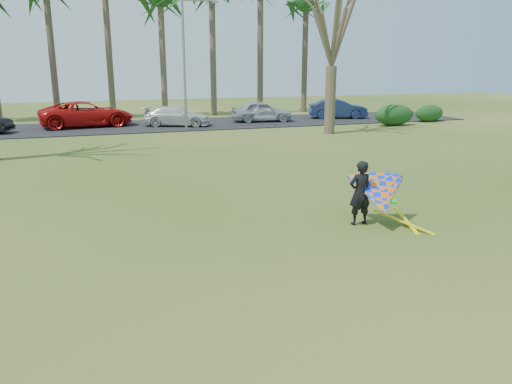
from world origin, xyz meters
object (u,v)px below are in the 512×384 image
object	(u,v)px
car_2	(87,114)
kite_flyer	(378,194)
bare_tree_right	(333,20)
streetlight	(187,58)
car_4	(262,111)
car_3	(177,116)
car_5	(338,109)

from	to	relation	value
car_2	kite_flyer	distance (m)	25.06
bare_tree_right	car_2	xyz separation A→B (m)	(-13.93, 7.67, -5.67)
streetlight	car_4	distance (m)	7.44
car_3	car_5	xyz separation A→B (m)	(12.42, 0.87, 0.07)
kite_flyer	car_2	bearing A→B (deg)	106.68
car_2	kite_flyer	xyz separation A→B (m)	(7.19, -24.00, -0.04)
car_5	car_4	bearing A→B (deg)	110.67
streetlight	car_4	size ratio (longest dim) A/B	1.86
car_2	car_5	bearing A→B (deg)	-100.25
car_4	streetlight	bearing A→B (deg)	121.96
car_2	car_5	xyz separation A→B (m)	(18.17, -0.59, -0.11)
bare_tree_right	streetlight	xyz separation A→B (m)	(-7.84, 4.00, -2.10)
bare_tree_right	car_5	distance (m)	10.08
car_5	car_2	bearing A→B (deg)	105.96
kite_flyer	car_5	bearing A→B (deg)	64.88
streetlight	car_2	world-z (taller)	streetlight
streetlight	car_3	size ratio (longest dim) A/B	1.79
streetlight	car_3	distance (m)	4.38
bare_tree_right	streetlight	bearing A→B (deg)	152.97
bare_tree_right	streetlight	size ratio (longest dim) A/B	1.15
car_2	kite_flyer	size ratio (longest dim) A/B	2.50
car_3	car_2	bearing A→B (deg)	97.27
streetlight	car_2	bearing A→B (deg)	148.91
bare_tree_right	car_4	size ratio (longest dim) A/B	2.14
car_2	car_4	world-z (taller)	car_2
car_4	car_5	world-z (taller)	car_4
car_3	kite_flyer	size ratio (longest dim) A/B	1.87
kite_flyer	streetlight	bearing A→B (deg)	93.10
bare_tree_right	car_2	world-z (taller)	bare_tree_right
streetlight	kite_flyer	distance (m)	20.67
car_5	bare_tree_right	bearing A→B (deg)	166.96
car_2	car_3	world-z (taller)	car_2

